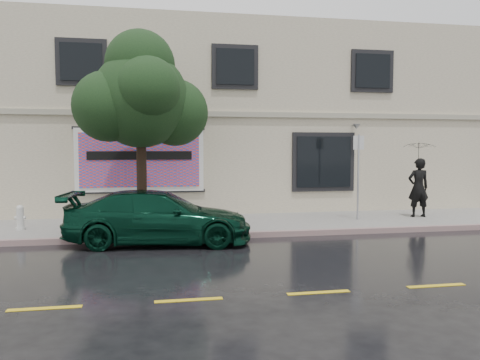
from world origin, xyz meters
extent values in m
plane|color=black|center=(0.00, 0.00, 0.00)|extent=(90.00, 90.00, 0.00)
cube|color=gray|center=(0.00, 3.25, 0.07)|extent=(20.00, 3.50, 0.15)
cube|color=slate|center=(0.00, 1.50, 0.07)|extent=(20.00, 0.18, 0.16)
cube|color=gold|center=(0.00, -3.50, 0.01)|extent=(19.00, 0.12, 0.01)
cube|color=beige|center=(0.00, 9.00, 3.50)|extent=(20.00, 8.00, 7.00)
cube|color=#9E9984|center=(0.00, 4.96, 3.60)|extent=(20.00, 0.12, 0.18)
cube|color=black|center=(3.20, 4.96, 1.95)|extent=(2.30, 0.10, 2.10)
cube|color=black|center=(3.20, 4.90, 1.95)|extent=(2.00, 0.05, 1.80)
cube|color=black|center=(-5.00, 4.90, 5.20)|extent=(1.30, 0.05, 1.20)
cube|color=black|center=(0.00, 4.90, 5.20)|extent=(1.30, 0.05, 1.20)
cube|color=black|center=(5.00, 4.90, 5.20)|extent=(1.30, 0.05, 1.20)
cube|color=white|center=(-3.20, 4.93, 2.05)|extent=(4.20, 0.06, 2.10)
cube|color=#FB4237|center=(-3.20, 4.89, 2.05)|extent=(3.90, 0.04, 1.80)
cube|color=black|center=(-3.20, 4.96, 1.00)|extent=(4.30, 0.10, 0.10)
cube|color=black|center=(-3.20, 4.96, 3.10)|extent=(4.30, 0.10, 0.10)
cube|color=black|center=(-3.20, 4.86, 2.20)|extent=(3.40, 0.02, 0.28)
imported|color=black|center=(-2.63, 1.13, 0.68)|extent=(4.89, 2.56, 1.37)
imported|color=black|center=(5.91, 3.28, 1.13)|extent=(0.75, 0.52, 1.96)
imported|color=black|center=(5.91, 3.28, 2.52)|extent=(1.38, 1.38, 0.82)
cylinder|color=black|center=(-3.09, 2.61, 1.44)|extent=(0.28, 0.28, 2.58)
sphere|color=black|center=(-3.09, 2.61, 3.81)|extent=(2.70, 2.70, 2.70)
cylinder|color=beige|center=(-6.46, 3.00, 0.19)|extent=(0.27, 0.27, 0.07)
cylinder|color=beige|center=(-6.46, 3.00, 0.47)|extent=(0.20, 0.20, 0.50)
sphere|color=beige|center=(-6.46, 3.00, 0.76)|extent=(0.20, 0.20, 0.20)
cylinder|color=beige|center=(-6.46, 3.00, 0.49)|extent=(0.29, 0.09, 0.09)
cylinder|color=#A0A1A9|center=(3.68, 3.08, 1.52)|extent=(0.06, 0.06, 2.73)
cube|color=silver|center=(3.68, 3.08, 2.62)|extent=(0.33, 0.11, 0.44)
camera|label=1|loc=(-2.70, -10.92, 2.47)|focal=35.00mm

